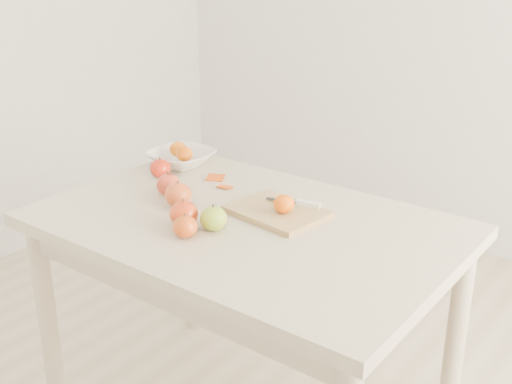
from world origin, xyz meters
The scene contains 15 objects.
table centered at (0.00, 0.00, 0.65)m, with size 1.20×0.80×0.75m.
cutting_board centered at (0.05, 0.08, 0.76)m, with size 0.27×0.20×0.02m, color tan.
board_tangerine centered at (0.08, 0.07, 0.80)m, with size 0.06×0.06×0.05m, color #D04A07.
fruit_bowl centered at (-0.48, 0.24, 0.78)m, with size 0.22×0.22×0.05m, color white.
bowl_tangerine_near centered at (-0.51, 0.25, 0.80)m, with size 0.06×0.06×0.05m, color #CE6407.
bowl_tangerine_far centered at (-0.45, 0.23, 0.80)m, with size 0.06×0.06×0.05m, color #D56307.
orange_peel_a centered at (-0.29, 0.20, 0.75)m, with size 0.06×0.04×0.00m, color #C5460D.
orange_peel_b centered at (-0.21, 0.16, 0.75)m, with size 0.04×0.04×0.00m, color #DD4F0F.
paring_knife centered at (0.10, 0.15, 0.78)m, with size 0.17×0.06×0.01m.
apple_green centered at (-0.03, -0.11, 0.78)m, with size 0.08×0.08×0.07m, color #61971B.
apple_red_e centered at (-0.11, -0.14, 0.79)m, with size 0.08×0.08×0.07m, color #A1120C.
apple_red_b centered at (-0.22, -0.04, 0.79)m, with size 0.08×0.08×0.07m, color maroon.
apple_red_a centered at (-0.45, 0.11, 0.78)m, with size 0.07×0.07×0.06m, color #A1090E.
apple_red_d centered at (-0.31, 0.00, 0.78)m, with size 0.08×0.08×0.07m, color #A31211.
apple_red_c centered at (-0.06, -0.19, 0.78)m, with size 0.07×0.07×0.06m, color #A31A0B.
Camera 1 is at (1.05, -1.34, 1.50)m, focal length 45.00 mm.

